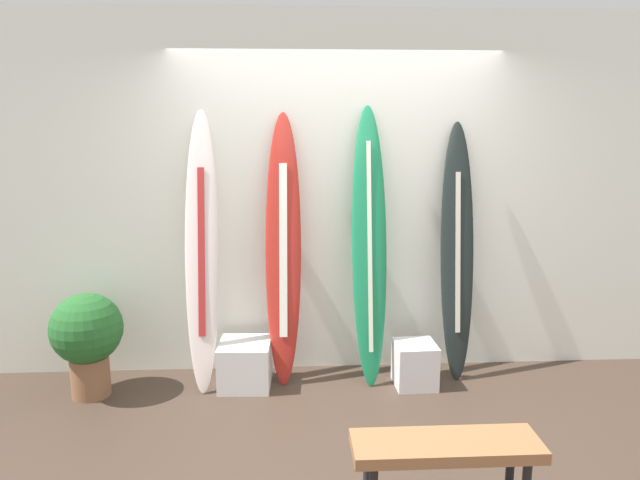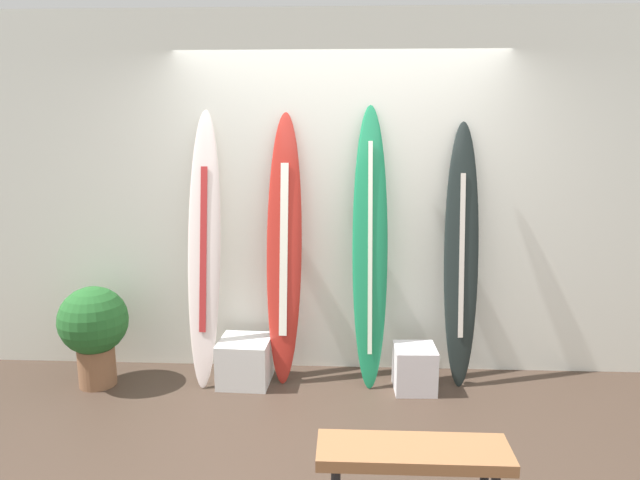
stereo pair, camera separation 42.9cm
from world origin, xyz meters
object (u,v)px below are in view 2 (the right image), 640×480
surfboard_crimson (284,251)px  surfboard_charcoal (461,258)px  display_block_center (415,368)px  surfboard_ivory (204,249)px  potted_plant (94,327)px  bench (413,459)px  surfboard_emerald (370,248)px  display_block_left (245,361)px

surfboard_crimson → surfboard_charcoal: surfboard_crimson is taller
surfboard_charcoal → display_block_center: (-0.34, -0.20, -0.81)m
surfboard_ivory → potted_plant: 1.01m
potted_plant → bench: size_ratio=0.83×
surfboard_crimson → surfboard_emerald: (0.65, -0.03, 0.04)m
surfboard_emerald → surfboard_charcoal: (0.68, 0.04, -0.08)m
surfboard_crimson → surfboard_emerald: 0.65m
display_block_center → surfboard_crimson: bearing=169.4°
surfboard_crimson → display_block_center: size_ratio=6.11×
surfboard_ivory → surfboard_emerald: (1.25, 0.03, 0.02)m
surfboard_ivory → surfboard_emerald: surfboard_emerald is taller
display_block_center → bench: bench is taller
surfboard_charcoal → surfboard_crimson: bearing=-179.6°
surfboard_ivory → bench: bearing=-49.8°
surfboard_charcoal → potted_plant: (-2.75, -0.23, -0.51)m
bench → display_block_left: bearing=124.7°
surfboard_charcoal → bench: surfboard_charcoal is taller
surfboard_crimson → display_block_left: (-0.30, -0.12, -0.84)m
surfboard_crimson → potted_plant: 1.54m
surfboard_charcoal → potted_plant: bearing=-175.3°
surfboard_ivory → potted_plant: surfboard_ivory is taller
surfboard_ivory → display_block_center: bearing=-4.7°
surfboard_charcoal → display_block_left: (-1.63, -0.13, -0.80)m
surfboard_emerald → bench: surfboard_emerald is taller
surfboard_charcoal → bench: (-0.53, -1.72, -0.59)m
bench → surfboard_ivory: bearing=130.2°
bench → surfboard_charcoal: bearing=73.0°
surfboard_emerald → bench: 1.82m
surfboard_emerald → bench: (0.16, -1.69, -0.67)m
display_block_left → bench: bearing=-55.3°
surfboard_emerald → potted_plant: 2.16m
surfboard_ivory → display_block_center: (1.59, -0.13, -0.87)m
surfboard_crimson → surfboard_charcoal: (1.33, 0.01, -0.04)m
potted_plant → surfboard_crimson: bearing=8.7°
surfboard_charcoal → bench: bearing=-107.0°
display_block_center → bench: 1.55m
surfboard_ivory → potted_plant: size_ratio=2.68×
surfboard_charcoal → display_block_center: bearing=-150.3°
surfboard_ivory → bench: (1.40, -1.66, -0.65)m
surfboard_crimson → bench: bearing=-64.9°
surfboard_charcoal → display_block_left: bearing=-175.5°
surfboard_emerald → display_block_center: size_ratio=6.26×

